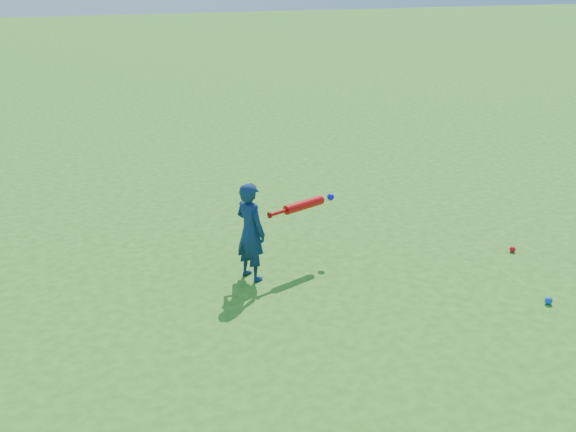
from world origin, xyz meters
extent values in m
plane|color=#2C731B|center=(0.00, 0.00, 0.00)|extent=(80.00, 80.00, 0.00)
imported|color=#10244C|center=(0.39, 0.50, 0.52)|extent=(0.39, 0.45, 1.05)
sphere|color=red|center=(3.38, 0.12, 0.03)|extent=(0.07, 0.07, 0.07)
sphere|color=blue|center=(2.93, -1.00, 0.04)|extent=(0.07, 0.07, 0.07)
cylinder|color=red|center=(0.60, 0.52, 0.67)|extent=(0.04, 0.07, 0.07)
cylinder|color=red|center=(0.71, 0.56, 0.67)|extent=(0.23, 0.12, 0.04)
cylinder|color=red|center=(1.03, 0.68, 0.67)|extent=(0.49, 0.26, 0.10)
sphere|color=red|center=(1.26, 0.77, 0.67)|extent=(0.10, 0.10, 0.10)
sphere|color=#0E0DEB|center=(1.41, 0.82, 0.67)|extent=(0.08, 0.08, 0.08)
camera|label=1|loc=(-1.28, -5.29, 3.06)|focal=40.00mm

